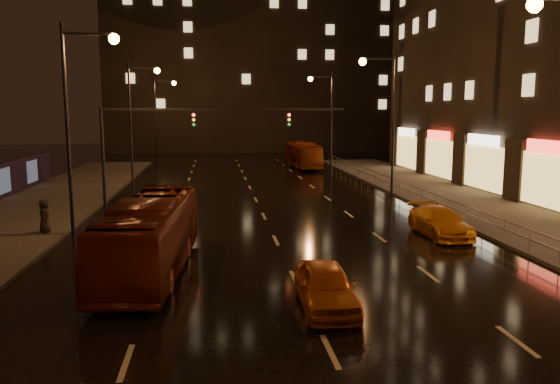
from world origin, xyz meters
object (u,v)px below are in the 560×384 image
(taxi_far, at_px, (440,222))
(pedestrian_c, at_px, (44,216))
(bus_red, at_px, (151,235))
(taxi_near, at_px, (326,286))
(bus_curb, at_px, (303,155))

(taxi_far, relative_size, pedestrian_c, 2.82)
(bus_red, xyz_separation_m, taxi_near, (5.69, -4.60, -0.71))
(pedestrian_c, bearing_deg, bus_red, -145.19)
(bus_red, height_order, taxi_far, bus_red)
(bus_red, xyz_separation_m, bus_curb, (11.89, 37.23, -0.04))
(bus_curb, bearing_deg, bus_red, -109.18)
(bus_curb, xyz_separation_m, taxi_far, (1.30, -32.82, -0.68))
(bus_curb, distance_m, pedestrian_c, 35.21)
(bus_red, distance_m, bus_curb, 39.08)
(bus_curb, xyz_separation_m, taxi_near, (-6.20, -41.82, -0.67))
(bus_curb, height_order, taxi_far, bus_curb)
(bus_red, distance_m, taxi_far, 13.93)
(bus_curb, bearing_deg, pedestrian_c, -121.65)
(bus_curb, relative_size, taxi_near, 2.40)
(bus_curb, height_order, pedestrian_c, bus_curb)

